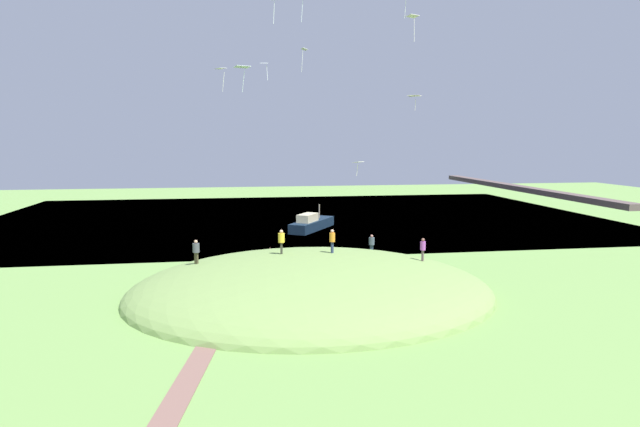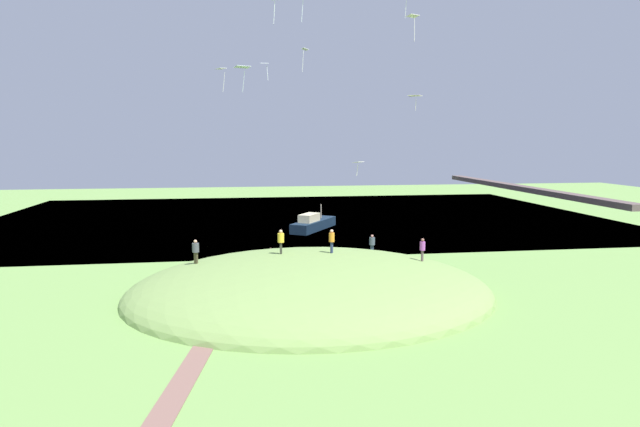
# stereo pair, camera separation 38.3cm
# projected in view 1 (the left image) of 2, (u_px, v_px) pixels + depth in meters

# --- Properties ---
(ground_plane) EXTENTS (160.00, 160.00, 0.00)m
(ground_plane) POSITION_uv_depth(u_px,v_px,m) (338.00, 268.00, 44.35)
(ground_plane) COLOR #6D974B
(lake_water) EXTENTS (52.51, 80.00, 0.40)m
(lake_water) POSITION_uv_depth(u_px,v_px,m) (296.00, 218.00, 74.16)
(lake_water) COLOR #3D547A
(lake_water) RESTS_ON ground_plane
(grass_hill) EXTENTS (21.28, 24.46, 4.81)m
(grass_hill) POSITION_uv_depth(u_px,v_px,m) (311.00, 293.00, 36.84)
(grass_hill) COLOR #75954E
(grass_hill) RESTS_ON ground_plane
(dirt_path) EXTENTS (17.86, 3.92, 0.04)m
(dirt_path) POSITION_uv_depth(u_px,v_px,m) (191.00, 374.00, 24.05)
(dirt_path) COLOR brown
(dirt_path) RESTS_ON ground_plane
(bridge_deck_far) EXTENTS (47.26, 1.80, 0.70)m
(bridge_deck_far) POSITION_uv_depth(u_px,v_px,m) (518.00, 188.00, 78.65)
(bridge_deck_far) COLOR #594947
(boat_on_lake) EXTENTS (8.15, 6.21, 2.73)m
(boat_on_lake) POSITION_uv_depth(u_px,v_px,m) (311.00, 224.00, 63.08)
(boat_on_lake) COLOR #122234
(boat_on_lake) RESTS_ON lake_water
(person_with_child) EXTENTS (0.55, 0.55, 1.68)m
(person_with_child) POSITION_uv_depth(u_px,v_px,m) (332.00, 238.00, 38.41)
(person_with_child) COLOR navy
(person_with_child) RESTS_ON grass_hill
(person_on_hilltop) EXTENTS (0.65, 0.65, 1.66)m
(person_on_hilltop) POSITION_uv_depth(u_px,v_px,m) (196.00, 249.00, 37.40)
(person_on_hilltop) COLOR #3E3924
(person_on_hilltop) RESTS_ON grass_hill
(person_watching_kites) EXTENTS (0.53, 0.53, 1.62)m
(person_watching_kites) POSITION_uv_depth(u_px,v_px,m) (423.00, 247.00, 38.32)
(person_watching_kites) COLOR #5A494A
(person_watching_kites) RESTS_ON grass_hill
(person_walking_path) EXTENTS (0.53, 0.53, 1.71)m
(person_walking_path) POSITION_uv_depth(u_px,v_px,m) (281.00, 239.00, 38.14)
(person_walking_path) COLOR #36362C
(person_walking_path) RESTS_ON grass_hill
(person_near_shore) EXTENTS (0.52, 0.52, 1.65)m
(person_near_shore) POSITION_uv_depth(u_px,v_px,m) (372.00, 242.00, 45.91)
(person_near_shore) COLOR #243045
(person_near_shore) RESTS_ON grass_hill
(kite_0) EXTENTS (1.17, 1.36, 1.93)m
(kite_0) POSITION_uv_depth(u_px,v_px,m) (242.00, 68.00, 41.58)
(kite_0) COLOR white
(kite_2) EXTENTS (0.91, 1.04, 1.96)m
(kite_2) POSITION_uv_depth(u_px,v_px,m) (413.00, 18.00, 41.21)
(kite_2) COLOR white
(kite_3) EXTENTS (1.20, 1.24, 1.20)m
(kite_3) POSITION_uv_depth(u_px,v_px,m) (414.00, 96.00, 44.18)
(kite_3) COLOR white
(kite_4) EXTENTS (0.50, 0.67, 1.37)m
(kite_4) POSITION_uv_depth(u_px,v_px,m) (265.00, 65.00, 43.01)
(kite_4) COLOR white
(kite_6) EXTENTS (0.96, 0.98, 1.13)m
(kite_6) POSITION_uv_depth(u_px,v_px,m) (358.00, 163.00, 42.14)
(kite_6) COLOR #EFE4D0
(kite_7) EXTENTS (1.13, 1.29, 2.05)m
(kite_7) POSITION_uv_depth(u_px,v_px,m) (276.00, 0.00, 42.99)
(kite_7) COLOR white
(kite_8) EXTENTS (1.14, 1.06, 1.83)m
(kite_8) POSITION_uv_depth(u_px,v_px,m) (220.00, 70.00, 43.62)
(kite_8) COLOR white
(kite_9) EXTENTS (0.78, 0.63, 2.02)m
(kite_9) POSITION_uv_depth(u_px,v_px,m) (304.00, 51.00, 47.19)
(kite_9) COLOR white
(mooring_post) EXTENTS (0.14, 0.14, 0.88)m
(mooring_post) POSITION_uv_depth(u_px,v_px,m) (270.00, 253.00, 47.98)
(mooring_post) COLOR brown
(mooring_post) RESTS_ON ground_plane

